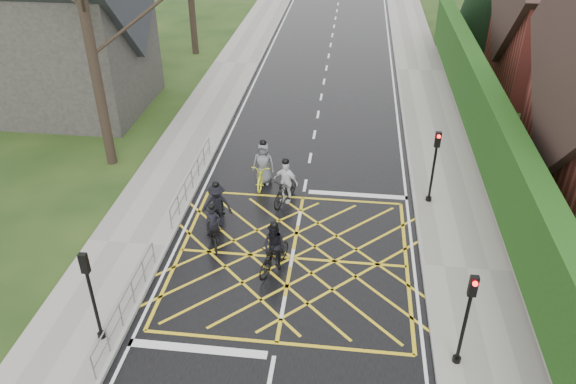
% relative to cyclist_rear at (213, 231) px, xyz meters
% --- Properties ---
extents(ground, '(120.00, 120.00, 0.00)m').
position_rel_cyclist_rear_xyz_m(ground, '(2.96, -0.58, -0.53)').
color(ground, black).
rests_on(ground, ground).
extents(road, '(9.00, 80.00, 0.01)m').
position_rel_cyclist_rear_xyz_m(road, '(2.96, -0.58, -0.53)').
color(road, black).
rests_on(road, ground).
extents(sidewalk_right, '(3.00, 80.00, 0.15)m').
position_rel_cyclist_rear_xyz_m(sidewalk_right, '(8.96, -0.58, -0.46)').
color(sidewalk_right, gray).
rests_on(sidewalk_right, ground).
extents(sidewalk_left, '(3.00, 80.00, 0.15)m').
position_rel_cyclist_rear_xyz_m(sidewalk_left, '(-3.04, -0.58, -0.46)').
color(sidewalk_left, gray).
rests_on(sidewalk_left, ground).
extents(stone_wall, '(0.50, 38.00, 0.70)m').
position_rel_cyclist_rear_xyz_m(stone_wall, '(10.71, 5.42, -0.18)').
color(stone_wall, slate).
rests_on(stone_wall, ground).
extents(hedge, '(0.90, 38.00, 2.80)m').
position_rel_cyclist_rear_xyz_m(hedge, '(10.71, 5.42, 1.57)').
color(hedge, '#18380F').
rests_on(hedge, stone_wall).
extents(church, '(8.80, 7.80, 11.00)m').
position_rel_cyclist_rear_xyz_m(church, '(-10.58, 11.42, 4.40)').
color(church, '#2D2B28').
rests_on(church, ground).
extents(railing_south, '(0.05, 5.04, 1.03)m').
position_rel_cyclist_rear_xyz_m(railing_south, '(-1.69, -4.08, 0.25)').
color(railing_south, slate).
rests_on(railing_south, ground).
extents(railing_north, '(0.05, 6.04, 1.03)m').
position_rel_cyclist_rear_xyz_m(railing_north, '(-1.69, 3.42, 0.25)').
color(railing_north, slate).
rests_on(railing_north, ground).
extents(traffic_light_ne, '(0.24, 0.31, 3.21)m').
position_rel_cyclist_rear_xyz_m(traffic_light_ne, '(8.06, 3.62, 1.13)').
color(traffic_light_ne, black).
rests_on(traffic_light_ne, ground).
extents(traffic_light_se, '(0.24, 0.31, 3.21)m').
position_rel_cyclist_rear_xyz_m(traffic_light_se, '(8.06, -4.78, 1.13)').
color(traffic_light_se, black).
rests_on(traffic_light_se, ground).
extents(traffic_light_sw, '(0.24, 0.31, 3.21)m').
position_rel_cyclist_rear_xyz_m(traffic_light_sw, '(-2.14, -5.07, 1.13)').
color(traffic_light_sw, black).
rests_on(traffic_light_sw, ground).
extents(cyclist_rear, '(1.20, 1.78, 1.64)m').
position_rel_cyclist_rear_xyz_m(cyclist_rear, '(0.00, 0.00, 0.00)').
color(cyclist_rear, black).
rests_on(cyclist_rear, ground).
extents(cyclist_back, '(1.25, 1.98, 1.93)m').
position_rel_cyclist_rear_xyz_m(cyclist_back, '(2.42, -1.20, 0.20)').
color(cyclist_back, black).
rests_on(cyclist_back, ground).
extents(cyclist_mid, '(1.13, 1.97, 1.91)m').
position_rel_cyclist_rear_xyz_m(cyclist_mid, '(-0.08, 1.12, 0.17)').
color(cyclist_mid, black).
rests_on(cyclist_mid, ground).
extents(cyclist_front, '(1.19, 2.05, 1.98)m').
position_rel_cyclist_rear_xyz_m(cyclist_front, '(2.27, 3.06, 0.20)').
color(cyclist_front, black).
rests_on(cyclist_front, ground).
extents(cyclist_lead, '(0.95, 2.16, 2.07)m').
position_rel_cyclist_rear_xyz_m(cyclist_lead, '(1.17, 4.40, 0.19)').
color(cyclist_lead, yellow).
rests_on(cyclist_lead, ground).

